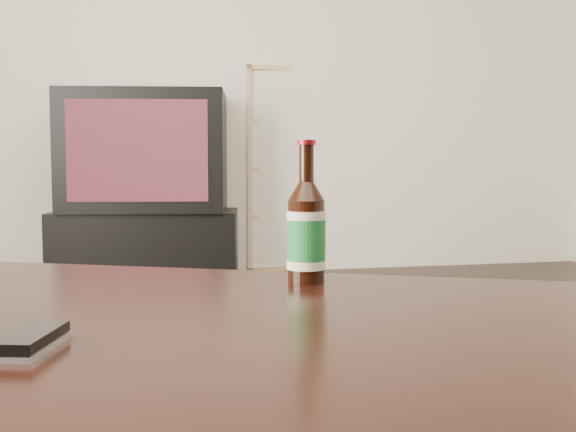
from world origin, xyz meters
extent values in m
cube|color=silver|center=(0.00, 3.01, 1.35)|extent=(5.00, 0.02, 2.70)
cube|color=black|center=(-0.42, 2.78, 0.21)|extent=(1.10, 0.67, 0.41)
cube|color=black|center=(-0.42, 2.78, 0.75)|extent=(0.98, 0.70, 0.68)
cube|color=#9C2000|center=(-0.47, 2.50, 0.75)|extent=(0.74, 0.12, 0.54)
cube|color=tan|center=(0.20, 3.14, 0.65)|extent=(0.05, 0.32, 1.30)
cube|color=tan|center=(0.87, 3.19, 0.65)|extent=(0.05, 0.32, 1.30)
cube|color=tan|center=(0.53, 3.16, 1.28)|extent=(0.72, 0.37, 0.03)
cube|color=tan|center=(0.53, 3.16, 0.01)|extent=(0.72, 0.37, 0.03)
cube|color=tan|center=(0.52, 3.31, 0.65)|extent=(0.70, 0.08, 1.30)
cube|color=tan|center=(0.53, 3.16, 0.35)|extent=(0.66, 0.33, 0.03)
cube|color=tan|center=(0.53, 3.16, 0.65)|extent=(0.66, 0.33, 0.03)
cube|color=tan|center=(0.53, 3.16, 0.95)|extent=(0.66, 0.33, 0.03)
cube|color=maroon|center=(0.44, 3.14, 0.46)|extent=(0.25, 0.22, 0.19)
cube|color=navy|center=(0.65, 3.15, 0.45)|extent=(0.17, 0.21, 0.17)
cube|color=white|center=(0.48, 3.14, 0.76)|extent=(0.31, 0.22, 0.19)
cube|color=#256A3D|center=(0.58, 3.15, 1.06)|extent=(0.21, 0.21, 0.19)
cube|color=brown|center=(0.40, 3.13, 1.05)|extent=(0.13, 0.21, 0.17)
cube|color=black|center=(-0.30, -0.39, 0.46)|extent=(1.51, 1.24, 0.07)
cylinder|color=black|center=(-0.70, 0.12, 0.21)|extent=(0.10, 0.10, 0.43)
cylinder|color=black|center=(-0.19, -0.13, 0.56)|extent=(0.06, 0.06, 0.13)
cylinder|color=#155F27|center=(-0.19, -0.13, 0.56)|extent=(0.06, 0.06, 0.08)
cylinder|color=beige|center=(-0.19, -0.13, 0.60)|extent=(0.06, 0.06, 0.01)
cylinder|color=beige|center=(-0.19, -0.13, 0.52)|extent=(0.06, 0.06, 0.01)
cone|color=black|center=(-0.19, -0.13, 0.64)|extent=(0.06, 0.06, 0.03)
cylinder|color=black|center=(-0.19, -0.13, 0.68)|extent=(0.02, 0.02, 0.06)
cylinder|color=maroon|center=(-0.19, -0.13, 0.72)|extent=(0.03, 0.03, 0.01)
cube|color=silver|center=(-0.56, -0.45, 0.50)|extent=(0.08, 0.12, 0.01)
cube|color=black|center=(-0.56, -0.45, 0.50)|extent=(0.08, 0.11, 0.02)
cylinder|color=silver|center=(-0.57, -0.48, 0.51)|extent=(0.03, 0.03, 0.00)
camera|label=1|loc=(-0.44, -1.17, 0.68)|focal=42.00mm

